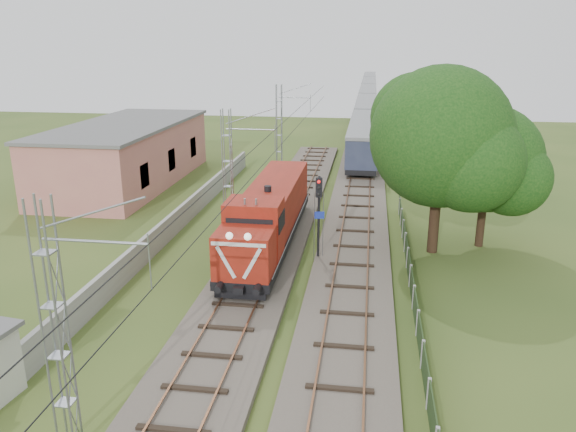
# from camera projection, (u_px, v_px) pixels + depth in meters

# --- Properties ---
(ground) EXTENTS (140.00, 140.00, 0.00)m
(ground) POSITION_uv_depth(u_px,v_px,m) (230.00, 328.00, 24.38)
(ground) COLOR #31491B
(ground) RESTS_ON ground
(track_main) EXTENTS (4.20, 70.00, 0.45)m
(track_main) POSITION_uv_depth(u_px,v_px,m) (261.00, 263.00, 30.93)
(track_main) COLOR #6B6054
(track_main) RESTS_ON ground
(track_side) EXTENTS (4.20, 80.00, 0.45)m
(track_side) POSITION_uv_depth(u_px,v_px,m) (358.00, 203.00, 42.51)
(track_side) COLOR #6B6054
(track_side) RESTS_ON ground
(catenary) EXTENTS (3.31, 70.00, 8.00)m
(catenary) POSITION_uv_depth(u_px,v_px,m) (229.00, 173.00, 34.90)
(catenary) COLOR gray
(catenary) RESTS_ON ground
(boundary_wall) EXTENTS (0.25, 40.00, 1.50)m
(boundary_wall) POSITION_uv_depth(u_px,v_px,m) (177.00, 221.00, 36.38)
(boundary_wall) COLOR #9E9E99
(boundary_wall) RESTS_ON ground
(station_building) EXTENTS (8.40, 20.40, 5.22)m
(station_building) POSITION_uv_depth(u_px,v_px,m) (127.00, 153.00, 48.32)
(station_building) COLOR tan
(station_building) RESTS_ON ground
(fence) EXTENTS (0.12, 32.00, 1.20)m
(fence) POSITION_uv_depth(u_px,v_px,m) (414.00, 297.00, 25.92)
(fence) COLOR black
(fence) RESTS_ON ground
(locomotive) EXTENTS (2.83, 16.14, 4.10)m
(locomotive) POSITION_uv_depth(u_px,v_px,m) (269.00, 214.00, 33.07)
(locomotive) COLOR black
(locomotive) RESTS_ON ground
(coach_rake) EXTENTS (2.88, 107.63, 3.33)m
(coach_rake) POSITION_uv_depth(u_px,v_px,m) (368.00, 97.00, 99.23)
(coach_rake) COLOR black
(coach_rake) RESTS_ON ground
(signal_post) EXTENTS (0.54, 0.42, 4.93)m
(signal_post) POSITION_uv_depth(u_px,v_px,m) (319.00, 204.00, 30.67)
(signal_post) COLOR black
(signal_post) RESTS_ON ground
(tree_a) EXTENTS (8.30, 7.91, 10.76)m
(tree_a) POSITION_uv_depth(u_px,v_px,m) (443.00, 139.00, 31.14)
(tree_a) COLOR #3A2717
(tree_a) RESTS_ON ground
(tree_b) EXTENTS (6.53, 6.22, 8.46)m
(tree_b) POSITION_uv_depth(u_px,v_px,m) (489.00, 160.00, 32.54)
(tree_b) COLOR #3A2717
(tree_b) RESTS_ON ground
(tree_c) EXTENTS (6.61, 6.29, 8.57)m
(tree_c) POSITION_uv_depth(u_px,v_px,m) (432.00, 116.00, 51.44)
(tree_c) COLOR #3A2717
(tree_c) RESTS_ON ground
(tree_d) EXTENTS (6.54, 6.23, 8.48)m
(tree_d) POSITION_uv_depth(u_px,v_px,m) (429.00, 103.00, 62.42)
(tree_d) COLOR #3A2717
(tree_d) RESTS_ON ground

